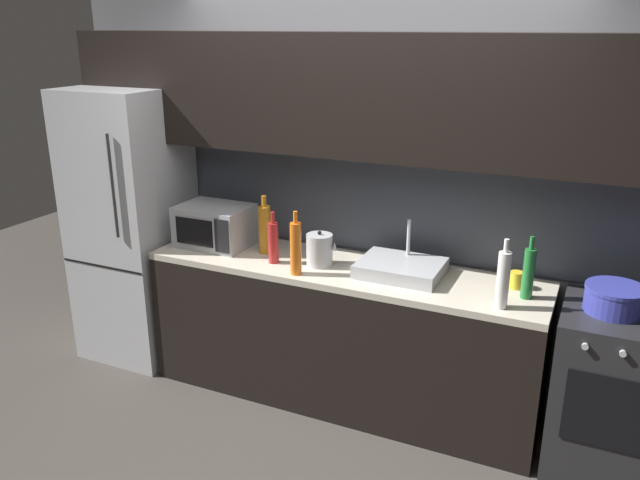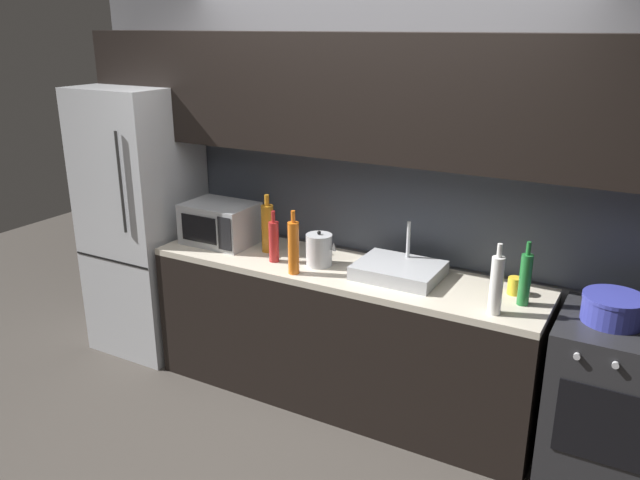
# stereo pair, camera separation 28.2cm
# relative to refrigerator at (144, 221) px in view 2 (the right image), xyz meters

# --- Properties ---
(ground_plane) EXTENTS (10.00, 10.00, 0.00)m
(ground_plane) POSITION_rel_refrigerator_xyz_m (1.60, -0.90, -0.95)
(ground_plane) COLOR #3D3833
(back_wall) EXTENTS (4.18, 0.44, 2.50)m
(back_wall) POSITION_rel_refrigerator_xyz_m (1.60, 0.30, 0.60)
(back_wall) COLOR slate
(back_wall) RESTS_ON ground
(counter_run) EXTENTS (2.44, 0.60, 0.90)m
(counter_run) POSITION_rel_refrigerator_xyz_m (1.60, 0.00, -0.50)
(counter_run) COLOR black
(counter_run) RESTS_ON ground
(refrigerator) EXTENTS (0.68, 0.69, 1.90)m
(refrigerator) POSITION_rel_refrigerator_xyz_m (0.00, 0.00, 0.00)
(refrigerator) COLOR #B7BABF
(refrigerator) RESTS_ON ground
(oven_range) EXTENTS (0.60, 0.62, 0.90)m
(oven_range) POSITION_rel_refrigerator_xyz_m (3.16, -0.00, -0.50)
(oven_range) COLOR #232326
(oven_range) RESTS_ON ground
(microwave) EXTENTS (0.46, 0.35, 0.27)m
(microwave) POSITION_rel_refrigerator_xyz_m (0.68, 0.02, 0.09)
(microwave) COLOR #A8AAAF
(microwave) RESTS_ON counter_run
(sink_basin) EXTENTS (0.48, 0.38, 0.30)m
(sink_basin) POSITION_rel_refrigerator_xyz_m (1.96, 0.03, -0.01)
(sink_basin) COLOR #ADAFB5
(sink_basin) RESTS_ON counter_run
(kettle) EXTENTS (0.20, 0.16, 0.22)m
(kettle) POSITION_rel_refrigerator_xyz_m (1.46, -0.03, 0.05)
(kettle) COLOR #B7BABF
(kettle) RESTS_ON counter_run
(wine_bottle_amber) EXTENTS (0.08, 0.08, 0.38)m
(wine_bottle_amber) POSITION_rel_refrigerator_xyz_m (1.05, 0.03, 0.11)
(wine_bottle_amber) COLOR #B27019
(wine_bottle_amber) RESTS_ON counter_run
(wine_bottle_green) EXTENTS (0.06, 0.06, 0.35)m
(wine_bottle_green) POSITION_rel_refrigerator_xyz_m (2.67, -0.01, 0.09)
(wine_bottle_green) COLOR #1E6B2D
(wine_bottle_green) RESTS_ON counter_run
(wine_bottle_white) EXTENTS (0.07, 0.07, 0.37)m
(wine_bottle_white) POSITION_rel_refrigerator_xyz_m (2.57, -0.19, 0.11)
(wine_bottle_white) COLOR silver
(wine_bottle_white) RESTS_ON counter_run
(wine_bottle_orange) EXTENTS (0.07, 0.07, 0.38)m
(wine_bottle_orange) POSITION_rel_refrigerator_xyz_m (1.40, -0.22, 0.11)
(wine_bottle_orange) COLOR orange
(wine_bottle_orange) RESTS_ON counter_run
(wine_bottle_red) EXTENTS (0.06, 0.06, 0.32)m
(wine_bottle_red) POSITION_rel_refrigerator_xyz_m (1.19, -0.11, 0.08)
(wine_bottle_red) COLOR #A82323
(wine_bottle_red) RESTS_ON counter_run
(mug_yellow) EXTENTS (0.08, 0.08, 0.10)m
(mug_yellow) POSITION_rel_refrigerator_xyz_m (2.60, 0.11, -0.00)
(mug_yellow) COLOR gold
(mug_yellow) RESTS_ON counter_run
(cooking_pot) EXTENTS (0.30, 0.30, 0.14)m
(cooking_pot) POSITION_rel_refrigerator_xyz_m (3.10, 0.00, 0.02)
(cooking_pot) COLOR #333899
(cooking_pot) RESTS_ON oven_range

